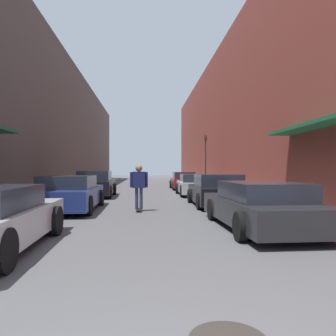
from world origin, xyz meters
The scene contains 13 objects.
ground centered at (0.00, 20.30, 0.00)m, with size 111.63×111.63×0.00m, color #515154.
curb_strip_left centered at (-4.82, 25.37, 0.06)m, with size 1.80×50.74×0.12m.
curb_strip_right centered at (4.82, 25.37, 0.06)m, with size 1.80×50.74×0.12m.
building_row_left centered at (-7.72, 25.37, 5.00)m, with size 4.90×50.74×9.99m.
building_row_right centered at (7.72, 25.37, 5.59)m, with size 4.90×50.74×11.19m.
parked_car_left_1 centered at (-2.82, 10.70, 0.62)m, with size 2.04×4.74×1.27m.
parked_car_left_2 centered at (-2.78, 16.61, 0.68)m, with size 1.98×4.24×1.41m.
parked_car_right_0 centered at (2.83, 6.61, 0.58)m, with size 2.04×4.72×1.18m.
parked_car_right_1 centered at (2.86, 11.77, 0.62)m, with size 2.04×4.12×1.30m.
parked_car_right_2 centered at (2.80, 17.15, 0.59)m, with size 1.99×4.21×1.21m.
parked_car_right_3 centered at (2.79, 22.95, 0.62)m, with size 1.86×4.32×1.29m.
skateboarder centered at (-0.30, 10.28, 1.02)m, with size 0.63×0.78×1.66m.
traffic_light centered at (4.30, 22.03, 2.48)m, with size 0.16×0.22×3.86m.
Camera 1 is at (-0.08, -1.45, 1.51)m, focal length 35.00 mm.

